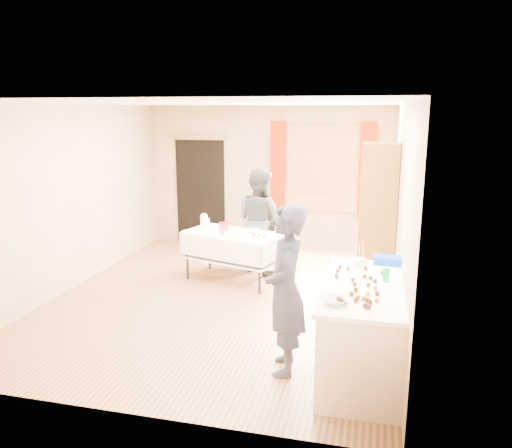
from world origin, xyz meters
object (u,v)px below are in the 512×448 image
(counter, at_px, (362,330))
(party_table, at_px, (233,252))
(cabinet, at_px, (377,217))
(woman, at_px, (259,221))
(chair, at_px, (261,247))
(girl, at_px, (286,290))

(counter, bearing_deg, party_table, 130.34)
(counter, bearing_deg, cabinet, 87.73)
(cabinet, distance_m, party_table, 2.17)
(counter, relative_size, woman, 1.01)
(party_table, height_order, chair, chair)
(counter, xyz_separation_m, girl, (-0.73, -0.11, 0.38))
(party_table, bearing_deg, chair, 92.48)
(party_table, bearing_deg, girl, -46.05)
(cabinet, bearing_deg, party_table, -174.74)
(girl, bearing_deg, cabinet, 151.84)
(cabinet, bearing_deg, chair, 159.48)
(counter, height_order, chair, chair)
(counter, bearing_deg, chair, 118.58)
(counter, bearing_deg, woman, 120.41)
(party_table, bearing_deg, cabinet, 22.19)
(counter, distance_m, party_table, 3.05)
(chair, bearing_deg, girl, -76.80)
(cabinet, xyz_separation_m, woman, (-1.80, 0.38, -0.22))
(counter, distance_m, woman, 3.38)
(counter, relative_size, party_table, 1.05)
(party_table, distance_m, chair, 0.92)
(girl, height_order, woman, girl)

